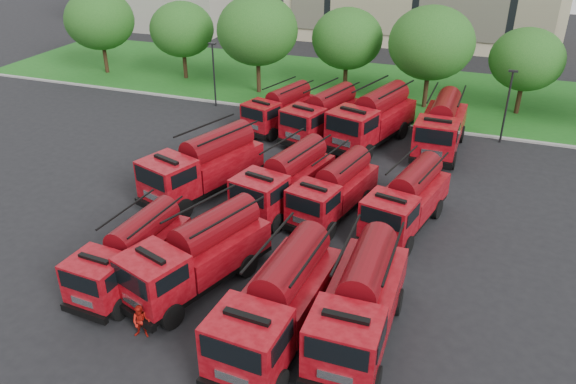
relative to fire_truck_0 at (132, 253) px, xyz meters
The scene contains 28 objects.
ground 5.99m from the fire_truck_0, 60.45° to the left, with size 140.00×140.00×0.00m, color black.
lawn 31.21m from the fire_truck_0, 84.73° to the left, with size 70.00×16.00×0.12m, color #175416.
curb 23.17m from the fire_truck_0, 82.89° to the left, with size 70.00×0.30×0.14m, color gray.
tree_0 34.51m from the fire_truck_0, 128.00° to the left, with size 6.30×6.30×7.70m.
tree_1 31.13m from the fire_truck_0, 115.10° to the left, with size 5.71×5.71×6.98m.
tree_2 27.32m from the fire_truck_0, 100.95° to the left, with size 6.72×6.72×8.22m.
tree_3 29.29m from the fire_truck_0, 86.33° to the left, with size 5.88×5.88×7.19m.
tree_4 29.18m from the fire_truck_0, 72.17° to the left, with size 6.55×6.55×8.01m.
tree_5 32.79m from the fire_truck_0, 60.94° to the left, with size 5.46×5.46×6.68m.
lamp_post_0 23.41m from the fire_truck_0, 107.78° to the left, with size 0.60×0.25×5.11m.
lamp_post_1 26.80m from the fire_truck_0, 56.26° to the left, with size 0.60×0.25×5.11m.
fire_truck_0 is the anchor object (origin of this frame).
fire_truck_1 2.98m from the fire_truck_0, 14.02° to the left, with size 4.63×7.56×3.26m.
fire_truck_2 7.45m from the fire_truck_0, ahead, with size 3.17×7.71×3.44m.
fire_truck_3 10.22m from the fire_truck_0, ahead, with size 2.77×7.36×3.33m.
fire_truck_4 8.62m from the fire_truck_0, 96.29° to the left, with size 4.95×8.08×3.48m.
fire_truck_5 9.53m from the fire_truck_0, 65.55° to the left, with size 3.97×7.45×3.23m.
fire_truck_6 11.02m from the fire_truck_0, 52.71° to the left, with size 3.63×6.85×2.97m.
fire_truck_7 13.72m from the fire_truck_0, 39.99° to the left, with size 3.76×7.17×3.11m.
fire_truck_8 19.54m from the fire_truck_0, 91.43° to the left, with size 3.97×6.83×2.95m.
fire_truck_9 19.18m from the fire_truck_0, 81.25° to the left, with size 4.38×7.56×3.26m.
fire_truck_10 20.10m from the fire_truck_0, 71.33° to the left, with size 4.96×8.45×3.65m.
fire_truck_11 22.37m from the fire_truck_0, 60.62° to the left, with size 2.95×7.66×3.46m.
firefighter_1 4.06m from the fire_truck_0, 51.92° to the right, with size 0.72×0.39×1.48m, color #A5140C.
firefighter_2 10.66m from the fire_truck_0, ahead, with size 0.91×0.51×1.54m, color #A5140C.
firefighter_3 10.33m from the fire_truck_0, ahead, with size 1.15×0.59×1.78m, color black.
firefighter_4 3.79m from the fire_truck_0, 101.46° to the left, with size 0.75×0.49×1.54m, color black.
firefighter_5 14.43m from the fire_truck_0, 44.49° to the left, with size 1.82×0.78×1.96m, color black.
Camera 1 is at (10.56, -21.79, 15.35)m, focal length 35.00 mm.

